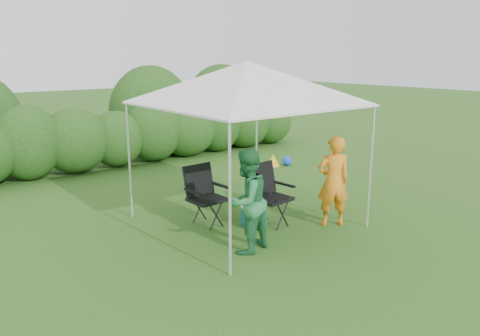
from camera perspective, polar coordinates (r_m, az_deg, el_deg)
ground at (r=8.12m, az=3.02°, el=-7.51°), size 70.00×70.00×0.00m
hedge at (r=12.88m, az=-14.86°, el=3.77°), size 12.55×1.53×1.80m
canopy at (r=7.97m, az=0.83°, el=10.29°), size 3.10×3.10×2.83m
chair_right at (r=8.24m, az=3.42°, el=-2.72°), size 0.71×0.65×1.08m
chair_left at (r=8.25m, az=-4.43°, el=-2.82°), size 0.68×0.62×1.05m
man at (r=8.25m, az=11.31°, el=-1.61°), size 0.69×0.61×1.59m
woman at (r=7.01m, az=0.82°, el=-4.07°), size 0.89×0.77×1.59m
cooler at (r=8.25m, az=1.67°, el=-5.87°), size 0.49×0.43×0.34m
bottle at (r=8.17m, az=2.18°, el=-3.95°), size 0.06×0.06×0.24m
lawn_toy at (r=12.68m, az=4.48°, el=0.94°), size 0.64×0.53×0.32m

